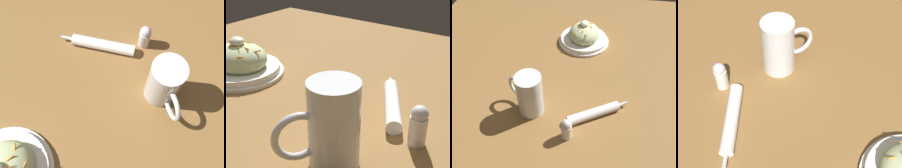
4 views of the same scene
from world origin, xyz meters
TOP-DOWN VIEW (x-y plane):
  - ground_plane at (0.00, 0.00)m, footprint 1.43×1.43m
  - beer_mug at (-0.16, 0.10)m, footprint 0.10×0.14m
  - napkin_roll at (-0.16, -0.12)m, footprint 0.13×0.21m
  - salt_shaker at (-0.26, -0.03)m, footprint 0.03×0.03m

SIDE VIEW (x-z plane):
  - ground_plane at x=0.00m, z-range 0.00..0.00m
  - napkin_roll at x=-0.16m, z-range 0.00..0.03m
  - salt_shaker at x=-0.26m, z-range 0.00..0.08m
  - beer_mug at x=-0.16m, z-range -0.01..0.15m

